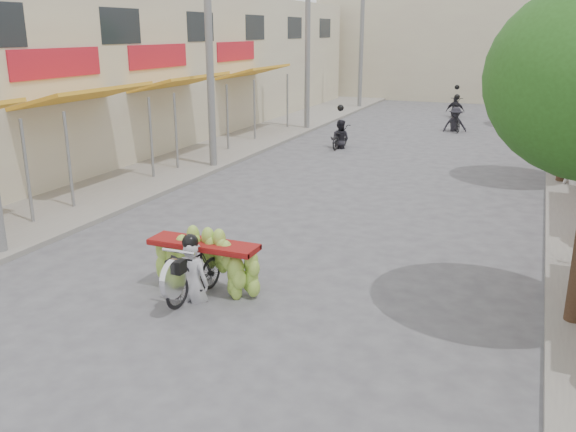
{
  "coord_description": "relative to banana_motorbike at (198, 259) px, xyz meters",
  "views": [
    {
      "loc": [
        4.53,
        -5.7,
        4.46
      ],
      "look_at": [
        0.37,
        4.51,
        1.1
      ],
      "focal_mm": 38.0,
      "sensor_mm": 36.0,
      "label": 1
    }
  ],
  "objects": [
    {
      "name": "utility_pole_far",
      "position": [
        -4.77,
        18.17,
        3.35
      ],
      "size": [
        0.6,
        0.24,
        8.0
      ],
      "color": "slate",
      "rests_on": "ground"
    },
    {
      "name": "sidewalk_left",
      "position": [
        -6.37,
        12.17,
        -0.62
      ],
      "size": [
        4.0,
        60.0,
        0.12
      ],
      "primitive_type": "cube",
      "color": "gray",
      "rests_on": "ground"
    },
    {
      "name": "bg_motorbike_a",
      "position": [
        -1.96,
        14.36,
        0.07
      ],
      "size": [
        0.8,
        1.57,
        1.95
      ],
      "color": "black",
      "rests_on": "ground"
    },
    {
      "name": "bg_motorbike_b",
      "position": [
        1.71,
        20.29,
        0.17
      ],
      "size": [
        1.18,
        1.72,
        1.95
      ],
      "color": "black",
      "rests_on": "ground"
    },
    {
      "name": "banana_motorbike",
      "position": [
        0.0,
        0.0,
        0.0
      ],
      "size": [
        2.2,
        1.78,
        2.0
      ],
      "color": "black",
      "rests_on": "ground"
    },
    {
      "name": "street_tree_far",
      "position": [
        6.03,
        23.17,
        3.1
      ],
      "size": [
        3.4,
        3.4,
        5.25
      ],
      "color": "#3A2719",
      "rests_on": "ground"
    },
    {
      "name": "bg_motorbike_c",
      "position": [
        1.06,
        25.4,
        0.1
      ],
      "size": [
        0.98,
        1.74,
        1.95
      ],
      "color": "black",
      "rests_on": "ground"
    },
    {
      "name": "shophouse_row_left",
      "position": [
        -11.35,
        11.15,
        2.32
      ],
      "size": [
        9.77,
        40.0,
        6.0
      ],
      "color": "beige",
      "rests_on": "ground"
    },
    {
      "name": "utility_pole_back",
      "position": [
        -4.77,
        27.17,
        3.35
      ],
      "size": [
        0.6,
        0.24,
        8.0
      ],
      "color": "slate",
      "rests_on": "ground"
    },
    {
      "name": "far_building",
      "position": [
        0.63,
        35.17,
        2.82
      ],
      "size": [
        20.0,
        6.0,
        7.0
      ],
      "primitive_type": "cube",
      "color": "beige",
      "rests_on": "ground"
    },
    {
      "name": "utility_pole_mid",
      "position": [
        -4.77,
        9.17,
        3.35
      ],
      "size": [
        0.6,
        0.24,
        8.0
      ],
      "color": "slate",
      "rests_on": "ground"
    },
    {
      "name": "ground",
      "position": [
        0.63,
        -2.83,
        -0.68
      ],
      "size": [
        120.0,
        120.0,
        0.0
      ],
      "primitive_type": "plane",
      "color": "#59585E",
      "rests_on": "ground"
    }
  ]
}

